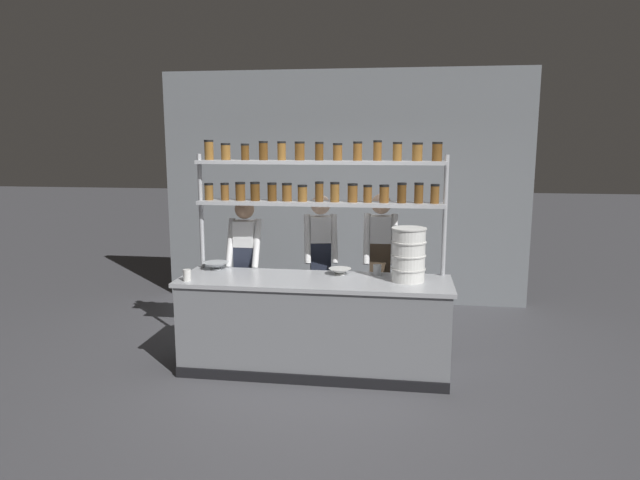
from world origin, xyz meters
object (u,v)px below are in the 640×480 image
(container_stack, at_px, (408,255))
(prep_bowl_near_left, at_px, (216,266))
(spice_shelf_unit, at_px, (319,185))
(serving_cup_front, at_px, (377,270))
(chef_center, at_px, (321,259))
(serving_cup_by_board, at_px, (187,275))
(prep_bowl_center_front, at_px, (340,272))
(chef_left, at_px, (246,264))
(chef_right, at_px, (380,260))

(container_stack, height_order, prep_bowl_near_left, container_stack)
(spice_shelf_unit, relative_size, serving_cup_front, 24.67)
(container_stack, relative_size, serving_cup_front, 5.02)
(chef_center, relative_size, serving_cup_by_board, 15.05)
(prep_bowl_near_left, bearing_deg, prep_bowl_center_front, -2.31)
(container_stack, bearing_deg, chef_center, 142.02)
(spice_shelf_unit, height_order, prep_bowl_near_left, spice_shelf_unit)
(chef_center, distance_m, container_stack, 1.22)
(spice_shelf_unit, xyz_separation_m, prep_bowl_near_left, (-1.07, -0.06, -0.84))
(chef_left, height_order, chef_center, chef_center)
(spice_shelf_unit, relative_size, prep_bowl_near_left, 9.49)
(spice_shelf_unit, relative_size, chef_center, 1.52)
(container_stack, bearing_deg, chef_right, 112.43)
(serving_cup_by_board, bearing_deg, spice_shelf_unit, 25.80)
(container_stack, bearing_deg, prep_bowl_center_front, 165.65)
(spice_shelf_unit, bearing_deg, prep_bowl_center_front, -26.19)
(chef_right, bearing_deg, serving_cup_front, -92.61)
(chef_left, distance_m, prep_bowl_center_front, 1.11)
(prep_bowl_center_front, bearing_deg, prep_bowl_near_left, 177.69)
(chef_left, xyz_separation_m, container_stack, (1.72, -0.50, 0.25))
(serving_cup_front, bearing_deg, chef_right, 88.94)
(serving_cup_front, bearing_deg, prep_bowl_near_left, 179.56)
(chef_left, height_order, chef_right, chef_right)
(chef_center, relative_size, container_stack, 3.24)
(prep_bowl_near_left, bearing_deg, chef_center, 26.74)
(container_stack, height_order, serving_cup_by_board, container_stack)
(prep_bowl_near_left, xyz_separation_m, serving_cup_by_board, (-0.11, -0.52, 0.02))
(chef_left, bearing_deg, spice_shelf_unit, -13.19)
(chef_center, height_order, serving_cup_by_board, chef_center)
(prep_bowl_near_left, bearing_deg, serving_cup_front, -0.44)
(chef_right, xyz_separation_m, serving_cup_front, (-0.01, -0.49, 0.00))
(prep_bowl_near_left, relative_size, prep_bowl_center_front, 1.17)
(spice_shelf_unit, bearing_deg, serving_cup_by_board, -154.20)
(container_stack, xyz_separation_m, serving_cup_by_board, (-2.07, -0.29, -0.20))
(chef_center, bearing_deg, container_stack, -49.71)
(chef_center, relative_size, prep_bowl_near_left, 6.26)
(container_stack, xyz_separation_m, prep_bowl_center_front, (-0.67, 0.17, -0.23))
(chef_left, distance_m, serving_cup_by_board, 0.87)
(prep_bowl_center_front, bearing_deg, chef_center, 116.05)
(chef_left, bearing_deg, chef_right, 9.55)
(chef_right, distance_m, serving_cup_by_board, 2.04)
(spice_shelf_unit, relative_size, chef_right, 1.49)
(spice_shelf_unit, distance_m, prep_bowl_near_left, 1.36)
(spice_shelf_unit, distance_m, chef_left, 1.22)
(chef_center, distance_m, serving_cup_by_board, 1.53)
(container_stack, bearing_deg, chef_left, 163.90)
(prep_bowl_center_front, bearing_deg, serving_cup_front, 6.14)
(chef_center, relative_size, serving_cup_front, 16.26)
(container_stack, bearing_deg, serving_cup_by_board, -171.95)
(spice_shelf_unit, height_order, chef_right, spice_shelf_unit)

